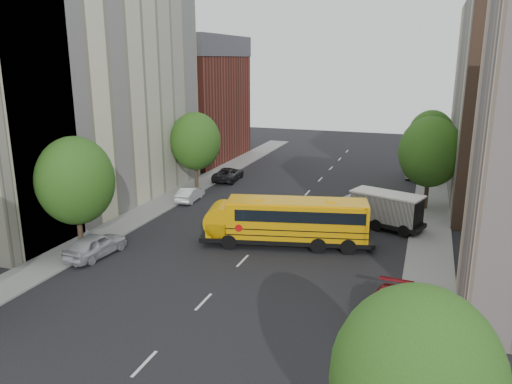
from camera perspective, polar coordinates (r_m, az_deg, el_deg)
The scene contains 18 objects.
ground at distance 34.52m, azimuth -0.36°, elevation -6.65°, with size 120.00×120.00×0.00m, color black.
sidewalk_left at distance 43.55m, azimuth -12.52°, elevation -2.29°, with size 3.00×80.00×0.12m, color slate.
sidewalk_right at distance 37.45m, azimuth 19.26°, elevation -5.67°, with size 3.00×80.00×0.12m, color slate.
lane_markings at distance 43.54m, azimuth 4.05°, elevation -2.04°, with size 0.15×64.00×0.01m, color silver.
building_left_cream at distance 46.33m, azimuth -19.56°, elevation 10.77°, with size 10.00×26.00×20.00m, color beige.
building_left_redbrick at distance 65.24m, azimuth -7.15°, elevation 9.40°, with size 10.00×15.00×13.00m, color maroon.
street_tree_1 at distance 34.95m, azimuth -19.94°, elevation 1.21°, with size 5.12×5.12×7.90m.
street_tree_2 at distance 49.92m, azimuth -6.94°, elevation 5.78°, with size 4.99×4.99×7.71m.
street_tree_3 at distance 14.77m, azimuth 17.83°, elevation -19.94°, with size 4.61×4.61×7.11m.
street_tree_4 at distance 44.89m, azimuth 19.28°, elevation 4.33°, with size 5.25×5.25×8.10m.
street_tree_5 at distance 56.80m, azimuth 19.36°, elevation 6.03°, with size 4.86×4.86×7.51m.
school_bus at distance 34.86m, azimuth 3.37°, elevation -3.16°, with size 12.28×5.29×3.38m.
safari_truck at distance 39.74m, azimuth 14.11°, elevation -1.89°, with size 7.01×4.35×2.84m.
parked_car_0 at distance 34.89m, azimuth -17.88°, elevation -5.77°, with size 1.89×4.69×1.60m, color #B0AFB6.
parked_car_1 at distance 46.41m, azimuth -7.54°, elevation -0.21°, with size 1.40×4.00×1.32m, color silver.
parked_car_2 at distance 53.88m, azimuth -3.17°, elevation 2.08°, with size 2.34×5.07×1.41m, color black.
parked_car_3 at distance 25.87m, azimuth 14.81°, elevation -13.13°, with size 2.12×5.22×1.52m, color maroon.
parked_car_5 at distance 58.01m, azimuth 17.44°, elevation 2.38°, with size 1.59×4.57×1.51m, color gray.
Camera 1 is at (10.75, -30.22, 12.74)m, focal length 35.00 mm.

